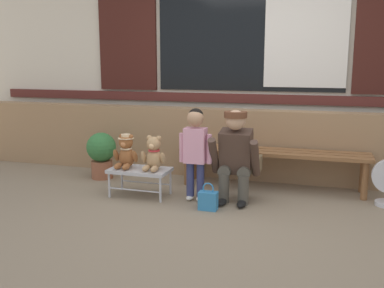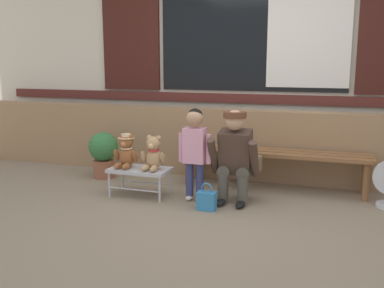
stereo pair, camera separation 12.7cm
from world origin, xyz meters
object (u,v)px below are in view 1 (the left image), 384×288
at_px(adult_crouching, 237,156).
at_px(handbag_on_ground, 208,200).
at_px(teddy_bear_plain, 154,154).
at_px(potted_plant, 101,153).
at_px(wooden_bench_long, 273,156).
at_px(small_display_bench, 140,172).
at_px(child_standing, 195,144).
at_px(teddy_bear_with_hat, 126,152).

bearing_deg(adult_crouching, handbag_on_ground, -120.69).
xyz_separation_m(teddy_bear_plain, adult_crouching, (0.86, 0.12, 0.02)).
bearing_deg(handbag_on_ground, adult_crouching, 59.31).
relative_size(adult_crouching, handbag_on_ground, 3.49).
bearing_deg(adult_crouching, potted_plant, 167.14).
height_order(wooden_bench_long, adult_crouching, adult_crouching).
bearing_deg(small_display_bench, child_standing, 3.36).
bearing_deg(child_standing, potted_plant, 159.97).
relative_size(child_standing, handbag_on_ground, 3.52).
distance_m(handbag_on_ground, potted_plant, 1.75).
relative_size(small_display_bench, teddy_bear_plain, 1.76).
xyz_separation_m(adult_crouching, potted_plant, (-1.77, 0.40, -0.16)).
distance_m(teddy_bear_with_hat, teddy_bear_plain, 0.32).
bearing_deg(adult_crouching, teddy_bear_plain, -171.71).
bearing_deg(teddy_bear_with_hat, small_display_bench, -0.77).
relative_size(adult_crouching, potted_plant, 1.67).
bearing_deg(handbag_on_ground, teddy_bear_plain, 161.43).
bearing_deg(child_standing, small_display_bench, -176.64).
distance_m(wooden_bench_long, child_standing, 1.00).
height_order(teddy_bear_with_hat, child_standing, child_standing).
bearing_deg(handbag_on_ground, child_standing, 129.13).
xyz_separation_m(teddy_bear_with_hat, potted_plant, (-0.59, 0.53, -0.15)).
distance_m(wooden_bench_long, teddy_bear_with_hat, 1.64).
height_order(teddy_bear_plain, adult_crouching, adult_crouching).
relative_size(small_display_bench, teddy_bear_with_hat, 1.76).
relative_size(teddy_bear_with_hat, teddy_bear_plain, 1.00).
xyz_separation_m(teddy_bear_plain, child_standing, (0.45, 0.03, 0.13)).
bearing_deg(wooden_bench_long, small_display_bench, -151.70).
xyz_separation_m(small_display_bench, teddy_bear_with_hat, (-0.16, 0.00, 0.21)).
bearing_deg(small_display_bench, handbag_on_ground, -15.01).
bearing_deg(potted_plant, teddy_bear_with_hat, -41.86).
relative_size(small_display_bench, handbag_on_ground, 2.35).
xyz_separation_m(wooden_bench_long, teddy_bear_plain, (-1.16, -0.71, 0.09)).
distance_m(small_display_bench, adult_crouching, 1.05).
relative_size(teddy_bear_with_hat, child_standing, 0.38).
bearing_deg(teddy_bear_plain, child_standing, 4.37).
distance_m(small_display_bench, handbag_on_ground, 0.86).
xyz_separation_m(small_display_bench, handbag_on_ground, (0.81, -0.22, -0.17)).
bearing_deg(teddy_bear_plain, handbag_on_ground, -18.57).
distance_m(teddy_bear_plain, child_standing, 0.47).
bearing_deg(wooden_bench_long, adult_crouching, -117.07).
bearing_deg(wooden_bench_long, teddy_bear_plain, -148.54).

